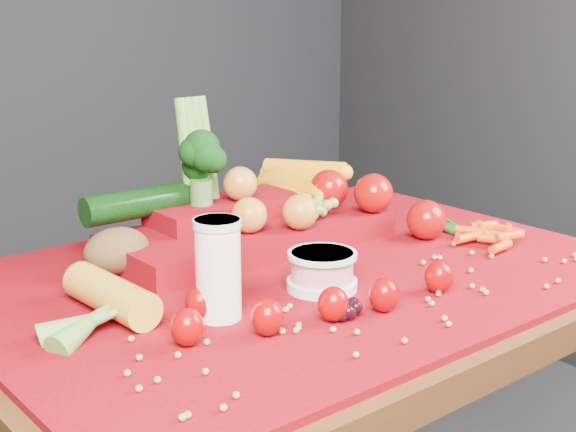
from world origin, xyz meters
TOP-DOWN VIEW (x-y plane):
  - table at (0.00, 0.00)m, footprint 1.10×0.80m
  - red_cloth at (0.00, 0.00)m, footprint 1.05×0.75m
  - milk_glass at (-0.22, -0.09)m, footprint 0.07×0.07m
  - yogurt_bowl at (-0.03, -0.10)m, footprint 0.11×0.11m
  - strawberry_scatter at (-0.13, -0.17)m, footprint 0.44×0.18m
  - dark_grape_cluster at (-0.08, -0.20)m, footprint 0.06×0.05m
  - soybean_scatter at (0.00, -0.20)m, footprint 0.84×0.24m
  - corn_ear at (-0.36, -0.01)m, footprint 0.19×0.24m
  - potato at (-0.24, 0.17)m, footprint 0.11×0.08m
  - baby_carrot_pile at (0.36, -0.12)m, footprint 0.18×0.17m
  - green_bean_pile at (0.38, -0.01)m, footprint 0.14×0.12m
  - produce_mound at (0.04, 0.16)m, footprint 0.59×0.36m

SIDE VIEW (x-z plane):
  - table at x=0.00m, z-range 0.28..1.03m
  - red_cloth at x=0.00m, z-range 0.75..0.76m
  - soybean_scatter at x=0.00m, z-range 0.76..0.77m
  - green_bean_pile at x=0.38m, z-range 0.76..0.77m
  - dark_grape_cluster at x=-0.08m, z-range 0.76..0.79m
  - baby_carrot_pile at x=0.36m, z-range 0.76..0.79m
  - corn_ear at x=-0.36m, z-range 0.76..0.81m
  - strawberry_scatter at x=-0.13m, z-range 0.76..0.82m
  - yogurt_bowl at x=-0.03m, z-range 0.76..0.82m
  - potato at x=-0.24m, z-range 0.76..0.84m
  - produce_mound at x=0.04m, z-range 0.69..0.95m
  - milk_glass at x=-0.22m, z-range 0.77..0.91m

